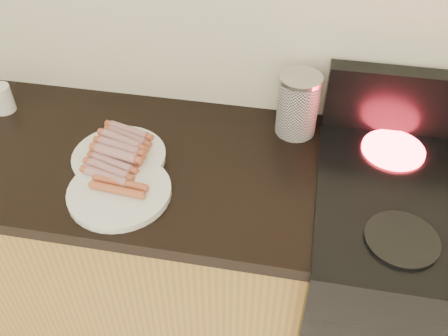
% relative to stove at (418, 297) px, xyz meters
% --- Properties ---
extents(cabinet_base, '(2.20, 0.59, 0.86)m').
position_rel_stove_xyz_m(cabinet_base, '(-1.48, 0.01, -0.03)').
color(cabinet_base, '#AF7730').
rests_on(cabinet_base, floor).
extents(stove, '(0.76, 0.65, 0.91)m').
position_rel_stove_xyz_m(stove, '(0.00, 0.00, 0.00)').
color(stove, black).
rests_on(stove, floor).
extents(burner_near_left, '(0.18, 0.18, 0.01)m').
position_rel_stove_xyz_m(burner_near_left, '(-0.17, -0.17, 0.46)').
color(burner_near_left, black).
rests_on(burner_near_left, stove).
extents(burner_far_left, '(0.18, 0.18, 0.01)m').
position_rel_stove_xyz_m(burner_far_left, '(-0.17, 0.17, 0.46)').
color(burner_far_left, '#FF1E2D').
rests_on(burner_far_left, stove).
extents(main_plate, '(0.28, 0.28, 0.02)m').
position_rel_stove_xyz_m(main_plate, '(-0.94, -0.01, 0.45)').
color(main_plate, white).
rests_on(main_plate, counter_slab).
extents(side_plate, '(0.35, 0.35, 0.02)m').
position_rel_stove_xyz_m(side_plate, '(-0.90, -0.14, 0.45)').
color(side_plate, white).
rests_on(side_plate, counter_slab).
extents(hotdog_pile, '(0.13, 0.27, 0.05)m').
position_rel_stove_xyz_m(hotdog_pile, '(-0.94, -0.01, 0.48)').
color(hotdog_pile, maroon).
rests_on(hotdog_pile, main_plate).
extents(plain_sausages, '(0.14, 0.06, 0.02)m').
position_rel_stove_xyz_m(plain_sausages, '(-0.90, -0.14, 0.47)').
color(plain_sausages, '#D17A3A').
rests_on(plain_sausages, side_plate).
extents(canister, '(0.13, 0.13, 0.19)m').
position_rel_stove_xyz_m(canister, '(-0.46, 0.23, 0.54)').
color(canister, white).
rests_on(canister, counter_slab).
extents(mug, '(0.09, 0.09, 0.09)m').
position_rel_stove_xyz_m(mug, '(-1.39, 0.16, 0.49)').
color(mug, white).
rests_on(mug, counter_slab).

